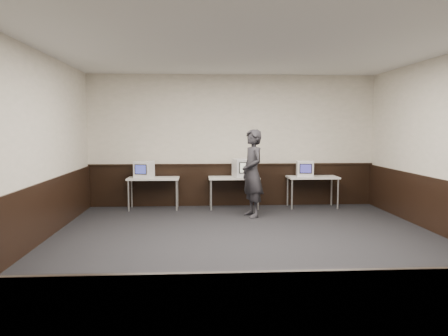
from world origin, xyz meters
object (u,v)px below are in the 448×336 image
object	(u,v)px
emac_left	(144,169)
person	(252,173)
desk_center	(234,180)
desk_left	(153,181)
desk_right	(313,179)
emac_right	(305,169)
emac_center	(243,168)

from	to	relation	value
emac_left	person	size ratio (longest dim) A/B	0.26
desk_center	emac_left	distance (m)	2.13
desk_left	desk_right	bearing A→B (deg)	0.00
desk_left	person	world-z (taller)	person
desk_left	desk_right	world-z (taller)	same
desk_center	desk_right	world-z (taller)	same
desk_left	emac_right	bearing A→B (deg)	-0.52
desk_right	emac_center	xyz separation A→B (m)	(-1.68, 0.01, 0.29)
desk_center	emac_center	distance (m)	0.36
desk_right	desk_center	bearing A→B (deg)	180.00
person	desk_left	bearing A→B (deg)	-130.16
emac_left	emac_center	size ratio (longest dim) A/B	0.92
desk_left	desk_center	distance (m)	1.90
emac_right	desk_center	bearing A→B (deg)	-173.20
desk_center	emac_left	bearing A→B (deg)	-179.70
desk_left	person	distance (m)	2.45
desk_center	person	size ratio (longest dim) A/B	0.64
desk_right	emac_right	size ratio (longest dim) A/B	2.63
emac_right	emac_left	bearing A→B (deg)	-172.42
desk_left	emac_center	distance (m)	2.14
emac_center	emac_right	world-z (taller)	emac_center
emac_left	person	world-z (taller)	person
emac_center	emac_right	bearing A→B (deg)	-12.92
emac_right	person	world-z (taller)	person
desk_left	emac_left	distance (m)	0.34
emac_right	person	xyz separation A→B (m)	(-1.38, -0.98, -0.00)
desk_center	emac_center	world-z (taller)	emac_center
desk_right	person	distance (m)	1.90
person	emac_center	bearing A→B (deg)	169.78
desk_right	emac_left	bearing A→B (deg)	-179.84
desk_left	emac_right	world-z (taller)	emac_right
emac_left	person	bearing A→B (deg)	-7.39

